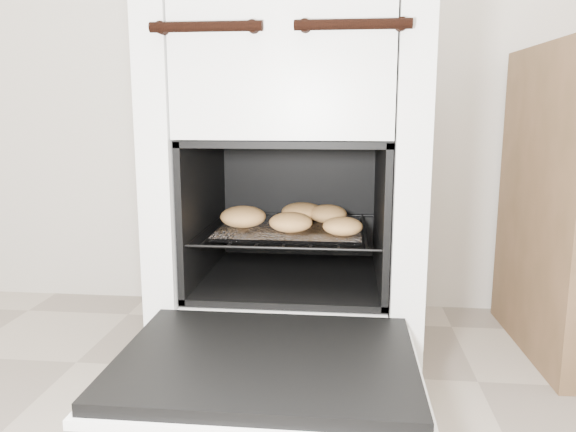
# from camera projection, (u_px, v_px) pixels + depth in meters

# --- Properties ---
(stove) EXTENTS (0.59, 0.66, 0.91)m
(stove) POSITION_uv_depth(u_px,v_px,m) (294.00, 186.00, 1.42)
(stove) COLOR white
(stove) RESTS_ON ground
(oven_door) EXTENTS (0.53, 0.42, 0.04)m
(oven_door) POSITION_uv_depth(u_px,v_px,m) (267.00, 364.00, 0.98)
(oven_door) COLOR black
(oven_door) RESTS_ON stove
(oven_rack) EXTENTS (0.43, 0.42, 0.01)m
(oven_rack) POSITION_uv_depth(u_px,v_px,m) (291.00, 229.00, 1.38)
(oven_rack) COLOR black
(oven_rack) RESTS_ON stove
(foil_sheet) EXTENTS (0.34, 0.30, 0.01)m
(foil_sheet) POSITION_uv_depth(u_px,v_px,m) (291.00, 228.00, 1.36)
(foil_sheet) COLOR white
(foil_sheet) RESTS_ON oven_rack
(baked_rolls) EXTENTS (0.38, 0.28, 0.05)m
(baked_rolls) POSITION_uv_depth(u_px,v_px,m) (295.00, 217.00, 1.35)
(baked_rolls) COLOR tan
(baked_rolls) RESTS_ON foil_sheet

